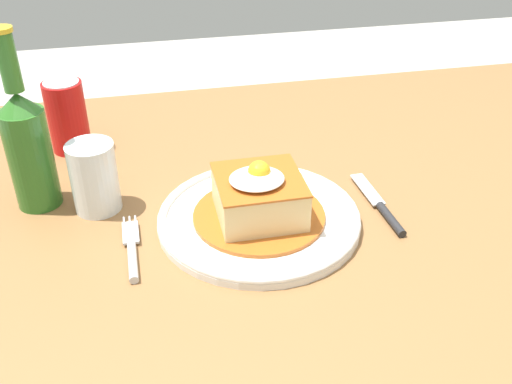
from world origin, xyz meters
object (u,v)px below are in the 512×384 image
fork (132,252)px  drinking_glass (95,182)px  main_plate (259,218)px  soda_can (67,116)px  beer_bottle_green (27,144)px  knife (384,210)px

fork → drinking_glass: bearing=109.1°
main_plate → soda_can: bearing=133.1°
beer_bottle_green → knife: bearing=-15.5°
drinking_glass → main_plate: bearing=-21.7°
main_plate → drinking_glass: 0.24m
soda_can → drinking_glass: (0.05, -0.20, -0.02)m
fork → drinking_glass: size_ratio=1.34×
main_plate → soda_can: soda_can is taller
fork → soda_can: 0.34m
knife → beer_bottle_green: 0.52m
soda_can → drinking_glass: bearing=-77.0°
main_plate → drinking_glass: drinking_glass is taller
knife → soda_can: size_ratio=1.33×
soda_can → knife: bearing=-33.8°
main_plate → beer_bottle_green: 0.34m
beer_bottle_green → drinking_glass: size_ratio=2.53×
fork → knife: bearing=3.3°
main_plate → fork: (-0.18, -0.04, -0.00)m
main_plate → soda_can: size_ratio=2.32×
fork → beer_bottle_green: bearing=129.3°
knife → fork: bearing=-176.7°
soda_can → beer_bottle_green: 0.17m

